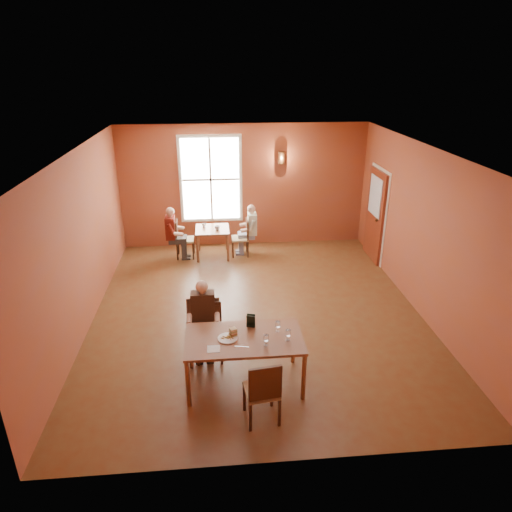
{
  "coord_description": "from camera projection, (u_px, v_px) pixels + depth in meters",
  "views": [
    {
      "loc": [
        -0.7,
        -7.42,
        4.34
      ],
      "look_at": [
        0.0,
        0.2,
        1.05
      ],
      "focal_mm": 32.0,
      "sensor_mm": 36.0,
      "label": 1
    }
  ],
  "objects": [
    {
      "name": "main_table",
      "position": [
        244.0,
        360.0,
        6.53
      ],
      "size": [
        1.65,
        0.93,
        0.77
      ],
      "primitive_type": null,
      "color": "brown",
      "rests_on": "ground"
    },
    {
      "name": "diner_maroon",
      "position": [
        183.0,
        233.0,
        10.72
      ],
      "size": [
        0.49,
        0.49,
        1.22
      ],
      "primitive_type": null,
      "rotation": [
        0.0,
        0.0,
        -1.57
      ],
      "color": "maroon",
      "rests_on": "ground"
    },
    {
      "name": "wall_back",
      "position": [
        244.0,
        186.0,
        11.18
      ],
      "size": [
        6.0,
        0.04,
        3.0
      ],
      "primitive_type": "cube",
      "color": "brown",
      "rests_on": "ground"
    },
    {
      "name": "ground",
      "position": [
        257.0,
        311.0,
        8.57
      ],
      "size": [
        6.0,
        7.0,
        0.01
      ],
      "primitive_type": "cube",
      "color": "brown",
      "rests_on": "ground"
    },
    {
      "name": "wall_sconce",
      "position": [
        281.0,
        158.0,
        10.88
      ],
      "size": [
        0.16,
        0.16,
        0.28
      ],
      "primitive_type": "cylinder",
      "color": "brown",
      "rests_on": "wall_back"
    },
    {
      "name": "chair_diner_maroon",
      "position": [
        185.0,
        239.0,
        10.78
      ],
      "size": [
        0.41,
        0.41,
        0.92
      ],
      "primitive_type": null,
      "rotation": [
        0.0,
        0.0,
        -1.57
      ],
      "color": "brown",
      "rests_on": "ground"
    },
    {
      "name": "menu_stand",
      "position": [
        251.0,
        321.0,
        6.6
      ],
      "size": [
        0.13,
        0.09,
        0.2
      ],
      "primitive_type": "cube",
      "rotation": [
        0.0,
        0.0,
        -0.28
      ],
      "color": "black",
      "rests_on": "main_table"
    },
    {
      "name": "second_table",
      "position": [
        213.0,
        242.0,
        10.88
      ],
      "size": [
        0.78,
        0.78,
        0.69
      ],
      "primitive_type": null,
      "color": "brown",
      "rests_on": "ground"
    },
    {
      "name": "diner_main",
      "position": [
        209.0,
        326.0,
        6.97
      ],
      "size": [
        0.48,
        0.48,
        1.21
      ],
      "primitive_type": null,
      "rotation": [
        0.0,
        0.0,
        3.14
      ],
      "color": "black",
      "rests_on": "ground"
    },
    {
      "name": "wall_left",
      "position": [
        81.0,
        243.0,
        7.72
      ],
      "size": [
        0.04,
        7.0,
        3.0
      ],
      "primitive_type": "cube",
      "color": "brown",
      "rests_on": "ground"
    },
    {
      "name": "napkin",
      "position": [
        213.0,
        349.0,
        6.12
      ],
      "size": [
        0.18,
        0.18,
        0.01
      ],
      "primitive_type": "cube",
      "rotation": [
        0.0,
        0.0,
        -0.02
      ],
      "color": "white",
      "rests_on": "main_table"
    },
    {
      "name": "ceiling",
      "position": [
        257.0,
        150.0,
        7.38
      ],
      "size": [
        6.0,
        7.0,
        0.04
      ],
      "primitive_type": "cube",
      "color": "white",
      "rests_on": "wall_back"
    },
    {
      "name": "goblet_b",
      "position": [
        288.0,
        335.0,
        6.28
      ],
      "size": [
        0.08,
        0.08,
        0.19
      ],
      "primitive_type": null,
      "rotation": [
        0.0,
        0.0,
        0.1
      ],
      "color": "white",
      "rests_on": "main_table"
    },
    {
      "name": "window",
      "position": [
        211.0,
        179.0,
        10.98
      ],
      "size": [
        1.36,
        0.1,
        1.96
      ],
      "primitive_type": "cube",
      "color": "white",
      "rests_on": "wall_back"
    },
    {
      "name": "cup_a",
      "position": [
        217.0,
        228.0,
        10.66
      ],
      "size": [
        0.12,
        0.12,
        0.09
      ],
      "primitive_type": "imported",
      "rotation": [
        0.0,
        0.0,
        0.02
      ],
      "color": "silver",
      "rests_on": "second_table"
    },
    {
      "name": "chair_diner_main",
      "position": [
        209.0,
        333.0,
        7.06
      ],
      "size": [
        0.4,
        0.4,
        0.9
      ],
      "primitive_type": null,
      "rotation": [
        0.0,
        0.0,
        3.14
      ],
      "color": "#512F15",
      "rests_on": "ground"
    },
    {
      "name": "wall_right",
      "position": [
        422.0,
        231.0,
        8.23
      ],
      "size": [
        0.04,
        7.0,
        3.0
      ],
      "primitive_type": "cube",
      "color": "brown",
      "rests_on": "ground"
    },
    {
      "name": "wall_front",
      "position": [
        288.0,
        355.0,
        4.77
      ],
      "size": [
        6.0,
        0.04,
        3.0
      ],
      "primitive_type": "cube",
      "color": "brown",
      "rests_on": "ground"
    },
    {
      "name": "sandwich",
      "position": [
        233.0,
        333.0,
        6.39
      ],
      "size": [
        0.12,
        0.11,
        0.11
      ],
      "primitive_type": "cube",
      "rotation": [
        0.0,
        0.0,
        0.4
      ],
      "color": "tan",
      "rests_on": "main_table"
    },
    {
      "name": "chair_diner_white",
      "position": [
        240.0,
        238.0,
        10.89
      ],
      "size": [
        0.39,
        0.39,
        0.89
      ],
      "primitive_type": null,
      "rotation": [
        0.0,
        0.0,
        1.57
      ],
      "color": "brown",
      "rests_on": "ground"
    },
    {
      "name": "chair_empty",
      "position": [
        261.0,
        389.0,
        5.83
      ],
      "size": [
        0.47,
        0.47,
        0.95
      ],
      "primitive_type": null,
      "rotation": [
        0.0,
        0.0,
        0.14
      ],
      "color": "brown",
      "rests_on": "ground"
    },
    {
      "name": "goblet_a",
      "position": [
        278.0,
        326.0,
        6.48
      ],
      "size": [
        0.08,
        0.08,
        0.18
      ],
      "primitive_type": null,
      "rotation": [
        0.0,
        0.0,
        0.08
      ],
      "color": "white",
      "rests_on": "main_table"
    },
    {
      "name": "cup_b",
      "position": [
        204.0,
        225.0,
        10.84
      ],
      "size": [
        0.11,
        0.11,
        0.09
      ],
      "primitive_type": "imported",
      "rotation": [
        0.0,
        0.0,
        0.25
      ],
      "color": "white",
      "rests_on": "second_table"
    },
    {
      "name": "knife",
      "position": [
        242.0,
        347.0,
        6.18
      ],
      "size": [
        0.2,
        0.06,
        0.0
      ],
      "primitive_type": "cube",
      "rotation": [
        0.0,
        0.0,
        -0.2
      ],
      "color": "silver",
      "rests_on": "main_table"
    },
    {
      "name": "plate_food",
      "position": [
        228.0,
        338.0,
        6.34
      ],
      "size": [
        0.32,
        0.32,
        0.04
      ],
      "primitive_type": "cylinder",
      "rotation": [
        0.0,
        0.0,
        -0.16
      ],
      "color": "silver",
      "rests_on": "main_table"
    },
    {
      "name": "goblet_c",
      "position": [
        266.0,
        340.0,
        6.17
      ],
      "size": [
        0.09,
        0.09,
        0.18
      ],
      "primitive_type": null,
      "rotation": [
        0.0,
        0.0,
        0.34
      ],
      "color": "white",
      "rests_on": "main_table"
    },
    {
      "name": "door",
      "position": [
        375.0,
        216.0,
        10.5
      ],
      "size": [
        0.12,
        1.04,
        2.1
      ],
      "primitive_type": "cube",
      "color": "maroon",
      "rests_on": "ground"
    },
    {
      "name": "diner_white",
      "position": [
        241.0,
        232.0,
        10.84
      ],
      "size": [
        0.47,
        0.47,
        1.18
      ],
      "primitive_type": null,
      "rotation": [
        0.0,
        0.0,
        1.57
      ],
      "color": "silver",
      "rests_on": "ground"
    }
  ]
}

